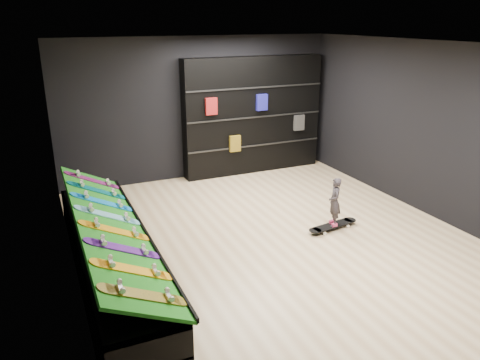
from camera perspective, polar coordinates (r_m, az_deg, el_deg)
name	(u,v)px	position (r m, az deg, el deg)	size (l,w,h in m)	color
floor	(273,238)	(7.58, 4.10, -7.10)	(6.00, 7.00, 0.01)	beige
ceiling	(279,44)	(6.80, 4.72, 16.17)	(6.00, 7.00, 0.01)	white
wall_back	(199,109)	(10.18, -5.07, 8.67)	(6.00, 0.02, 3.00)	black
wall_front	(470,247)	(4.48, 26.22, -7.39)	(6.00, 0.02, 3.00)	black
wall_left	(64,174)	(6.25, -20.61, 0.69)	(0.02, 7.00, 3.00)	black
wall_right	(427,129)	(8.84, 21.88, 5.73)	(0.02, 7.00, 3.00)	black
display_rack	(110,256)	(6.76, -15.54, -8.88)	(0.90, 4.50, 0.50)	black
turf_ramp	(111,225)	(6.57, -15.47, -5.26)	(1.00, 4.50, 0.04)	#12630F
back_shelving	(253,115)	(10.51, 1.59, 7.87)	(3.21, 0.37, 2.57)	black
floor_skateboard	(333,227)	(7.99, 11.25, -5.60)	(0.98, 0.22, 0.09)	black
child	(334,211)	(7.88, 11.39, -3.72)	(0.19, 0.13, 0.49)	black
display_board_0	(144,295)	(4.90, -11.61, -13.56)	(0.98, 0.22, 0.09)	yellow
display_board_1	(133,270)	(5.36, -12.95, -10.59)	(0.98, 0.22, 0.09)	yellow
display_board_2	(123,248)	(5.83, -14.05, -8.09)	(0.98, 0.22, 0.09)	purple
display_board_3	(115,231)	(6.31, -14.97, -5.97)	(0.98, 0.22, 0.09)	orange
display_board_4	(108,215)	(6.81, -15.76, -4.15)	(0.98, 0.22, 0.09)	#0CB2E5
display_board_5	(102,202)	(7.31, -16.43, -2.58)	(0.98, 0.22, 0.09)	blue
display_board_6	(97,190)	(7.81, -17.02, -1.21)	(0.98, 0.22, 0.09)	#0C8C99
display_board_7	(93,180)	(8.32, -17.53, -0.01)	(0.98, 0.22, 0.09)	#2626BF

